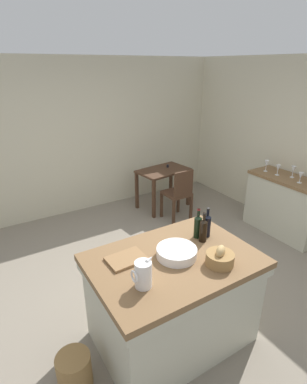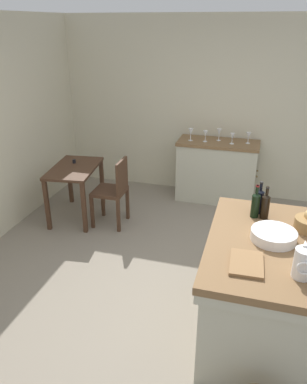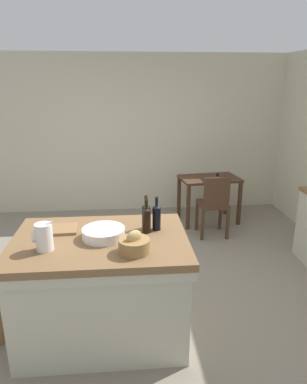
{
  "view_description": "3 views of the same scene",
  "coord_description": "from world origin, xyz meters",
  "px_view_note": "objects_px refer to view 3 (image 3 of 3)",
  "views": [
    {
      "loc": [
        -1.66,
        -2.42,
        2.46
      ],
      "look_at": [
        0.06,
        0.38,
        1.07
      ],
      "focal_mm": 28.26,
      "sensor_mm": 36.0,
      "label": 1
    },
    {
      "loc": [
        -3.04,
        -0.45,
        2.48
      ],
      "look_at": [
        0.23,
        0.49,
        0.94
      ],
      "focal_mm": 35.33,
      "sensor_mm": 36.0,
      "label": 2
    },
    {
      "loc": [
        -0.16,
        -3.29,
        2.13
      ],
      "look_at": [
        0.17,
        0.44,
        0.96
      ],
      "focal_mm": 32.66,
      "sensor_mm": 36.0,
      "label": 3
    }
  ],
  "objects_px": {
    "writing_desk": "(209,185)",
    "cutting_board": "(58,229)",
    "wine_bottle_green": "(146,219)",
    "island_table": "(102,283)",
    "wash_bowl": "(104,233)",
    "wooden_chair": "(214,204)",
    "bread_basket": "(134,245)",
    "wine_bottle_dark": "(157,216)",
    "pitcher": "(44,237)",
    "wine_bottle_amber": "(146,216)"
  },
  "relations": [
    {
      "from": "writing_desk",
      "to": "cutting_board",
      "type": "xyz_separation_m",
      "value": [
        -1.9,
        -2.33,
        0.32
      ]
    },
    {
      "from": "wine_bottle_green",
      "to": "cutting_board",
      "type": "bearing_deg",
      "value": 172.27
    },
    {
      "from": "wine_bottle_green",
      "to": "island_table",
      "type": "bearing_deg",
      "value": -167.82
    },
    {
      "from": "island_table",
      "to": "wine_bottle_green",
      "type": "xyz_separation_m",
      "value": [
        0.39,
        0.08,
        0.54
      ]
    },
    {
      "from": "wash_bowl",
      "to": "cutting_board",
      "type": "height_order",
      "value": "wash_bowl"
    },
    {
      "from": "wooden_chair",
      "to": "bread_basket",
      "type": "xyz_separation_m",
      "value": [
        -1.2,
        -2.21,
        0.48
      ]
    },
    {
      "from": "bread_basket",
      "to": "wine_bottle_dark",
      "type": "distance_m",
      "value": 0.46
    },
    {
      "from": "pitcher",
      "to": "wine_bottle_green",
      "type": "xyz_separation_m",
      "value": [
        0.79,
        0.26,
        0.01
      ]
    },
    {
      "from": "island_table",
      "to": "wooden_chair",
      "type": "relative_size",
      "value": 1.58
    },
    {
      "from": "writing_desk",
      "to": "cutting_board",
      "type": "height_order",
      "value": "cutting_board"
    },
    {
      "from": "writing_desk",
      "to": "pitcher",
      "type": "bearing_deg",
      "value": -125.88
    },
    {
      "from": "pitcher",
      "to": "wooden_chair",
      "type": "bearing_deg",
      "value": 48.37
    },
    {
      "from": "writing_desk",
      "to": "bread_basket",
      "type": "height_order",
      "value": "bread_basket"
    },
    {
      "from": "wine_bottle_dark",
      "to": "wine_bottle_green",
      "type": "distance_m",
      "value": 0.1
    },
    {
      "from": "wine_bottle_dark",
      "to": "wine_bottle_green",
      "type": "relative_size",
      "value": 1.01
    },
    {
      "from": "wine_bottle_dark",
      "to": "bread_basket",
      "type": "bearing_deg",
      "value": -116.91
    },
    {
      "from": "wooden_chair",
      "to": "wine_bottle_green",
      "type": "bearing_deg",
      "value": -120.27
    },
    {
      "from": "pitcher",
      "to": "bread_basket",
      "type": "bearing_deg",
      "value": -8.3
    },
    {
      "from": "writing_desk",
      "to": "pitcher",
      "type": "relative_size",
      "value": 3.78
    },
    {
      "from": "wooden_chair",
      "to": "wine_bottle_green",
      "type": "distance_m",
      "value": 2.21
    },
    {
      "from": "wooden_chair",
      "to": "pitcher",
      "type": "xyz_separation_m",
      "value": [
        -1.87,
        -2.11,
        0.53
      ]
    },
    {
      "from": "writing_desk",
      "to": "wash_bowl",
      "type": "relative_size",
      "value": 2.74
    },
    {
      "from": "wine_bottle_dark",
      "to": "wine_bottle_amber",
      "type": "relative_size",
      "value": 1.0
    },
    {
      "from": "island_table",
      "to": "wine_bottle_amber",
      "type": "distance_m",
      "value": 0.69
    },
    {
      "from": "island_table",
      "to": "bread_basket",
      "type": "height_order",
      "value": "bread_basket"
    },
    {
      "from": "cutting_board",
      "to": "wine_bottle_dark",
      "type": "distance_m",
      "value": 0.85
    },
    {
      "from": "writing_desk",
      "to": "wash_bowl",
      "type": "height_order",
      "value": "wash_bowl"
    },
    {
      "from": "wine_bottle_amber",
      "to": "pitcher",
      "type": "bearing_deg",
      "value": -156.87
    },
    {
      "from": "wooden_chair",
      "to": "cutting_board",
      "type": "distance_m",
      "value": 2.57
    },
    {
      "from": "wine_bottle_dark",
      "to": "wine_bottle_amber",
      "type": "height_order",
      "value": "same"
    },
    {
      "from": "wine_bottle_dark",
      "to": "wash_bowl",
      "type": "bearing_deg",
      "value": -163.81
    },
    {
      "from": "island_table",
      "to": "wine_bottle_dark",
      "type": "height_order",
      "value": "wine_bottle_dark"
    },
    {
      "from": "bread_basket",
      "to": "cutting_board",
      "type": "bearing_deg",
      "value": 144.34
    },
    {
      "from": "wine_bottle_amber",
      "to": "wash_bowl",
      "type": "bearing_deg",
      "value": -155.91
    },
    {
      "from": "pitcher",
      "to": "wine_bottle_amber",
      "type": "relative_size",
      "value": 0.85
    },
    {
      "from": "wooden_chair",
      "to": "wine_bottle_amber",
      "type": "relative_size",
      "value": 3.04
    },
    {
      "from": "wine_bottle_amber",
      "to": "wine_bottle_green",
      "type": "xyz_separation_m",
      "value": [
        -0.0,
        -0.08,
        -0.0
      ]
    },
    {
      "from": "cutting_board",
      "to": "wine_bottle_dark",
      "type": "xyz_separation_m",
      "value": [
        0.84,
        -0.05,
        0.11
      ]
    },
    {
      "from": "pitcher",
      "to": "wine_bottle_amber",
      "type": "height_order",
      "value": "wine_bottle_amber"
    },
    {
      "from": "wash_bowl",
      "to": "bread_basket",
      "type": "height_order",
      "value": "bread_basket"
    },
    {
      "from": "pitcher",
      "to": "wine_bottle_dark",
      "type": "distance_m",
      "value": 0.94
    },
    {
      "from": "pitcher",
      "to": "wine_bottle_green",
      "type": "relative_size",
      "value": 0.86
    },
    {
      "from": "island_table",
      "to": "wine_bottle_dark",
      "type": "relative_size",
      "value": 4.82
    },
    {
      "from": "wine_bottle_amber",
      "to": "island_table",
      "type": "bearing_deg",
      "value": -156.86
    },
    {
      "from": "cutting_board",
      "to": "wine_bottle_amber",
      "type": "relative_size",
      "value": 1.07
    },
    {
      "from": "bread_basket",
      "to": "wine_bottle_dark",
      "type": "bearing_deg",
      "value": 63.09
    },
    {
      "from": "island_table",
      "to": "writing_desk",
      "type": "distance_m",
      "value": 2.95
    },
    {
      "from": "wine_bottle_green",
      "to": "wooden_chair",
      "type": "bearing_deg",
      "value": 59.73
    },
    {
      "from": "bread_basket",
      "to": "wine_bottle_green",
      "type": "distance_m",
      "value": 0.38
    },
    {
      "from": "wash_bowl",
      "to": "wine_bottle_amber",
      "type": "relative_size",
      "value": 1.17
    }
  ]
}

